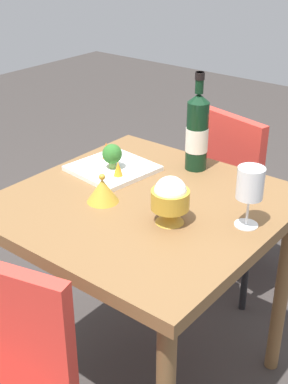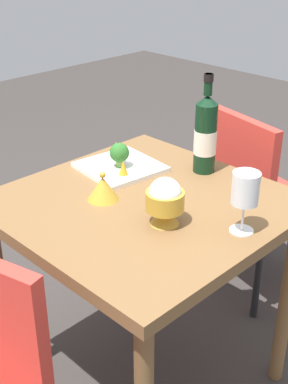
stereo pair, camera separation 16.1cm
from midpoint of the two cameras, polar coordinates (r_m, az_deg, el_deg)
The scene contains 11 objects.
ground_plane at distance 2.08m, azimuth 2.35°, elevation -19.36°, with size 8.00×8.00×0.00m, color #383330.
dining_table at distance 1.67m, azimuth 2.76°, elevation -3.98°, with size 0.81×0.81×0.74m.
chair_by_wall at distance 2.24m, azimuth 13.40°, elevation 0.47°, with size 0.48×0.48×0.85m.
wine_bottle at distance 1.79m, azimuth 9.27°, elevation 6.15°, with size 0.08×0.08×0.34m.
wine_glass at distance 1.45m, azimuth 14.09°, elevation 0.14°, with size 0.08×0.08×0.18m.
rice_bowl at distance 1.47m, azimuth 5.42°, elevation -0.98°, with size 0.11×0.11×0.14m.
rice_bowl_lid at distance 1.61m, azimuth -1.63°, elevation 0.35°, with size 0.10×0.10×0.09m.
serving_plate at distance 1.83m, azimuth -0.07°, elevation 2.66°, with size 0.28×0.28×0.02m.
broccoli_floret at distance 1.79m, azimuth -0.11°, elevation 4.17°, with size 0.07×0.07×0.09m.
carrot_garnish_left at distance 1.88m, azimuth -0.61°, elevation 4.65°, with size 0.03×0.03×0.06m.
carrot_garnish_right at distance 1.74m, azimuth 0.39°, elevation 2.60°, with size 0.03×0.03×0.05m.
Camera 2 is at (1.02, -1.01, 1.50)m, focal length 49.21 mm.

